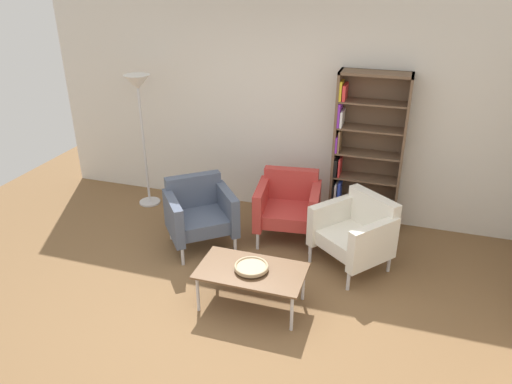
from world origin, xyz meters
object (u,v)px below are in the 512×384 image
Objects in this scene: floor_lamp_torchiere at (139,98)px; armchair_near_window at (288,205)px; armchair_by_bookshelf at (199,212)px; coffee_table_low at (251,273)px; decorative_bowl at (251,267)px; armchair_corner_red at (356,231)px; bookshelf_tall at (364,154)px.

armchair_near_window is at bearing -7.99° from floor_lamp_torchiere.
coffee_table_low is at bearing -83.24° from armchair_by_bookshelf.
armchair_near_window reaches higher than decorative_bowl.
floor_lamp_torchiere is (-1.09, 0.76, 1.03)m from armchair_by_bookshelf.
armchair_corner_red is (0.84, 0.99, -0.02)m from decorative_bowl.
decorative_bowl is at bearing -39.40° from floor_lamp_torchiere.
coffee_table_low is 2.81m from floor_lamp_torchiere.
armchair_near_window is 2.28m from floor_lamp_torchiere.
decorative_bowl is 1.29m from armchair_corner_red.
armchair_near_window is at bearing -143.20° from bookshelf_tall.
armchair_by_bookshelf is at bearing 135.88° from decorative_bowl.
bookshelf_tall is 1.08m from armchair_corner_red.
armchair_by_bookshelf and armchair_corner_red have the same top height.
decorative_bowl is (-0.76, -1.93, -0.50)m from bookshelf_tall.
bookshelf_tall is 2.00× the size of armchair_by_bookshelf.
coffee_table_low is 0.07m from decorative_bowl.
decorative_bowl is 0.18× the size of floor_lamp_torchiere.
armchair_corner_red is at bearing 49.66° from coffee_table_low.
decorative_bowl is 1.37m from armchair_near_window.
armchair_corner_red reaches higher than decorative_bowl.
floor_lamp_torchiere is (-2.84, 0.66, 1.03)m from armchair_corner_red.
bookshelf_tall reaches higher than coffee_table_low.
bookshelf_tall is at bearing -7.16° from armchair_by_bookshelf.
bookshelf_tall reaches higher than armchair_corner_red.
coffee_table_low is at bearing -91.39° from armchair_corner_red.
decorative_bowl is 2.79m from floor_lamp_torchiere.
armchair_by_bookshelf is at bearing -34.88° from floor_lamp_torchiere.
decorative_bowl is at bearing 0.00° from coffee_table_low.
floor_lamp_torchiere is at bearing 140.60° from coffee_table_low.
armchair_by_bookshelf and armchair_near_window have the same top height.
decorative_bowl is 1.27m from armchair_by_bookshelf.
armchair_by_bookshelf is 0.55× the size of floor_lamp_torchiere.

